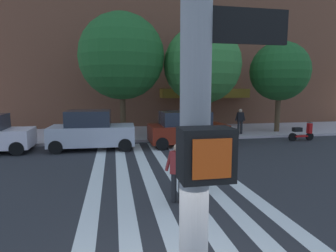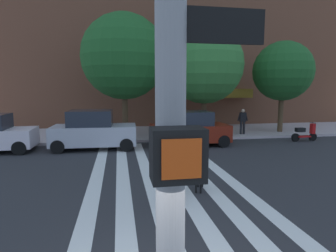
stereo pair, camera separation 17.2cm
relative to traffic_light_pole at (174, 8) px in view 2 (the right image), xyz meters
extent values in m
plane|color=#2B2B2D|center=(0.18, 7.64, -3.52)|extent=(160.00, 160.00, 0.00)
cube|color=#B5A6A7|center=(0.18, 17.49, -3.45)|extent=(80.00, 6.00, 0.15)
cube|color=silver|center=(-1.11, 7.64, -3.52)|extent=(0.45, 13.09, 0.01)
cube|color=silver|center=(-0.21, 7.64, -3.52)|extent=(0.45, 13.09, 0.01)
cube|color=silver|center=(0.69, 7.64, -3.52)|extent=(0.45, 13.09, 0.01)
cube|color=silver|center=(1.59, 7.64, -3.52)|extent=(0.45, 13.09, 0.01)
cube|color=silver|center=(2.49, 7.64, -3.52)|extent=(0.45, 13.09, 0.01)
cube|color=silver|center=(3.39, 7.64, -3.52)|extent=(0.45, 13.09, 0.01)
cube|color=olive|center=(6.63, 19.89, -0.77)|extent=(6.99, 1.60, 0.70)
cylinder|color=gray|center=(-0.01, 0.05, -0.47)|extent=(0.18, 0.18, 5.80)
cube|color=black|center=(-0.01, -0.15, -0.77)|extent=(0.28, 0.18, 0.28)
cube|color=#E54C14|center=(-0.01, -0.25, -0.77)|extent=(0.20, 0.01, 0.20)
cube|color=black|center=(0.27, 0.05, -0.07)|extent=(0.56, 0.03, 0.20)
cylinder|color=black|center=(-4.96, 14.10, -3.19)|extent=(0.66, 0.23, 0.66)
cylinder|color=black|center=(-4.94, 12.39, -3.19)|extent=(0.66, 0.23, 0.66)
cube|color=#B0B2BC|center=(-1.56, 13.22, -2.79)|extent=(4.30, 2.11, 0.96)
cube|color=#232833|center=(-1.73, 13.22, -1.91)|extent=(2.23, 1.80, 0.79)
cylinder|color=black|center=(0.11, 14.06, -3.19)|extent=(0.67, 0.24, 0.66)
cylinder|color=black|center=(0.04, 12.26, -3.19)|extent=(0.67, 0.24, 0.66)
cylinder|color=black|center=(-3.16, 14.18, -3.19)|extent=(0.67, 0.24, 0.66)
cylinder|color=black|center=(-3.22, 12.38, -3.19)|extent=(0.67, 0.24, 0.66)
cube|color=maroon|center=(3.50, 13.22, -2.82)|extent=(4.28, 2.09, 0.90)
cube|color=#232833|center=(3.33, 13.21, -2.01)|extent=(2.64, 1.81, 0.73)
cylinder|color=black|center=(5.10, 14.17, -3.19)|extent=(0.67, 0.24, 0.66)
cylinder|color=black|center=(5.16, 12.36, -3.19)|extent=(0.67, 0.24, 0.66)
cylinder|color=black|center=(1.84, 14.07, -3.19)|extent=(0.67, 0.24, 0.66)
cylinder|color=black|center=(1.90, 12.27, -3.19)|extent=(0.67, 0.24, 0.66)
cylinder|color=black|center=(11.11, 13.23, -3.28)|extent=(0.48, 0.10, 0.48)
cylinder|color=black|center=(9.96, 13.22, -3.28)|extent=(0.48, 0.14, 0.48)
cube|color=#B61314|center=(10.49, 13.22, -3.23)|extent=(0.80, 0.33, 0.08)
cube|color=black|center=(10.24, 13.22, -2.83)|extent=(0.52, 0.30, 0.24)
cube|color=#B61314|center=(11.06, 13.23, -2.78)|extent=(0.20, 0.28, 0.60)
cylinder|color=black|center=(11.06, 13.23, -2.43)|extent=(0.04, 0.50, 0.04)
cylinder|color=#4C3823|center=(0.09, 16.04, -1.65)|extent=(0.34, 0.34, 3.45)
sphere|color=#1E5623|center=(0.09, 16.04, 1.50)|extent=(5.18, 5.18, 5.18)
cylinder|color=#4C3823|center=(5.12, 15.85, -1.82)|extent=(0.32, 0.32, 3.10)
sphere|color=#337533|center=(5.12, 15.85, 1.08)|extent=(4.92, 4.92, 4.92)
cylinder|color=#4C3823|center=(10.68, 16.03, -1.85)|extent=(0.34, 0.34, 3.04)
sphere|color=#1E5623|center=(10.68, 16.03, 0.76)|extent=(3.99, 3.99, 3.99)
cylinder|color=black|center=(1.09, 5.70, -3.11)|extent=(0.20, 0.20, 0.82)
cylinder|color=black|center=(1.28, 5.62, -3.11)|extent=(0.20, 0.20, 0.82)
cube|color=maroon|center=(1.19, 5.66, -2.40)|extent=(0.44, 0.37, 0.60)
cylinder|color=maroon|center=(0.96, 5.76, -2.37)|extent=(0.24, 0.17, 0.57)
cylinder|color=maroon|center=(1.41, 5.57, -2.37)|extent=(0.24, 0.17, 0.57)
sphere|color=tan|center=(1.19, 5.66, -1.99)|extent=(0.29, 0.29, 0.22)
cylinder|color=black|center=(2.09, 6.46, -3.07)|extent=(0.53, 0.79, 0.26)
sphere|color=black|center=(2.26, 6.88, -2.97)|extent=(0.26, 0.26, 0.20)
cylinder|color=black|center=(1.91, 6.03, -3.02)|extent=(0.12, 0.23, 0.16)
cylinder|color=black|center=(2.13, 6.73, -3.36)|extent=(0.07, 0.07, 0.32)
cylinder|color=black|center=(2.25, 6.68, -3.36)|extent=(0.07, 0.07, 0.32)
cylinder|color=black|center=(1.92, 6.25, -3.36)|extent=(0.07, 0.07, 0.32)
cylinder|color=black|center=(2.05, 6.20, -3.36)|extent=(0.07, 0.07, 0.32)
cylinder|color=black|center=(7.56, 15.50, -2.96)|extent=(0.16, 0.16, 0.82)
cylinder|color=black|center=(7.76, 15.48, -2.96)|extent=(0.16, 0.16, 0.82)
cube|color=black|center=(7.66, 15.49, -2.25)|extent=(0.40, 0.28, 0.60)
cylinder|color=black|center=(7.42, 15.52, -2.22)|extent=(0.23, 0.11, 0.57)
cylinder|color=black|center=(7.90, 15.47, -2.22)|extent=(0.23, 0.11, 0.57)
sphere|color=beige|center=(7.66, 15.49, -1.84)|extent=(0.24, 0.24, 0.22)
camera|label=1|loc=(-0.47, -1.52, -0.43)|focal=30.00mm
camera|label=2|loc=(-0.31, -1.55, -0.43)|focal=30.00mm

